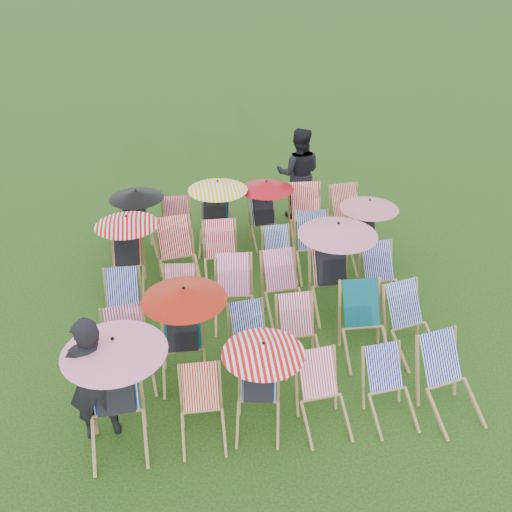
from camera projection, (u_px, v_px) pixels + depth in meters
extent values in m
plane|color=black|center=(262.00, 316.00, 8.93)|extent=(100.00, 100.00, 0.00)
cube|color=#0825AC|center=(115.00, 383.00, 6.66)|extent=(0.53, 0.40, 0.62)
cube|color=black|center=(115.00, 386.00, 6.61)|extent=(0.45, 0.46, 0.65)
sphere|color=tan|center=(111.00, 358.00, 6.53)|extent=(0.23, 0.23, 0.23)
cylinder|color=black|center=(117.00, 369.00, 6.44)|extent=(0.03, 0.03, 0.75)
cone|color=pink|center=(113.00, 346.00, 6.27)|extent=(1.19, 1.19, 0.18)
cube|color=red|center=(200.00, 387.00, 6.78)|extent=(0.43, 0.32, 0.51)
cube|color=#072F97|center=(259.00, 378.00, 6.91)|extent=(0.48, 0.39, 0.51)
cube|color=black|center=(259.00, 380.00, 6.87)|extent=(0.42, 0.43, 0.53)
sphere|color=tan|center=(259.00, 357.00, 6.81)|extent=(0.19, 0.19, 0.19)
cylinder|color=black|center=(263.00, 367.00, 6.72)|extent=(0.03, 0.03, 0.63)
cone|color=red|center=(263.00, 348.00, 6.57)|extent=(0.98, 0.98, 0.15)
cube|color=#FE326D|center=(318.00, 373.00, 6.94)|extent=(0.47, 0.37, 0.53)
cube|color=#0908AA|center=(384.00, 367.00, 7.06)|extent=(0.46, 0.36, 0.52)
cube|color=#0815AA|center=(441.00, 357.00, 7.10)|extent=(0.56, 0.45, 0.59)
cube|color=#D12971|center=(124.00, 330.00, 7.59)|extent=(0.53, 0.42, 0.58)
cube|color=#0B7729|center=(182.00, 327.00, 7.65)|extent=(0.50, 0.38, 0.58)
cube|color=black|center=(182.00, 329.00, 7.61)|extent=(0.42, 0.43, 0.61)
sphere|color=tan|center=(180.00, 305.00, 7.54)|extent=(0.21, 0.21, 0.21)
cylinder|color=black|center=(186.00, 314.00, 7.45)|extent=(0.03, 0.03, 0.71)
cone|color=#A11809|center=(184.00, 294.00, 7.28)|extent=(1.11, 1.11, 0.17)
cube|color=#071494|center=(247.00, 322.00, 7.85)|extent=(0.47, 0.37, 0.52)
cube|color=#CB2858|center=(296.00, 315.00, 7.94)|extent=(0.46, 0.34, 0.54)
cube|color=#0A693A|center=(361.00, 303.00, 8.06)|extent=(0.53, 0.40, 0.61)
cube|color=#07199F|center=(404.00, 304.00, 8.11)|extent=(0.55, 0.45, 0.58)
cube|color=#081EB0|center=(122.00, 288.00, 8.52)|extent=(0.47, 0.35, 0.55)
cube|color=#D02956|center=(180.00, 284.00, 8.64)|extent=(0.49, 0.38, 0.54)
cube|color=#ED2F98|center=(233.00, 275.00, 8.75)|extent=(0.54, 0.42, 0.59)
cube|color=#FF3397|center=(280.00, 269.00, 8.92)|extent=(0.50, 0.39, 0.57)
cube|color=red|center=(329.00, 263.00, 8.97)|extent=(0.54, 0.40, 0.63)
cube|color=black|center=(330.00, 264.00, 8.93)|extent=(0.45, 0.46, 0.66)
sphere|color=tan|center=(330.00, 242.00, 8.85)|extent=(0.23, 0.23, 0.23)
cylinder|color=black|center=(336.00, 249.00, 8.75)|extent=(0.03, 0.03, 0.77)
cone|color=pink|center=(338.00, 229.00, 8.57)|extent=(1.21, 1.21, 0.19)
cube|color=#070F9E|center=(378.00, 261.00, 9.13)|extent=(0.51, 0.39, 0.57)
cube|color=red|center=(127.00, 248.00, 9.58)|extent=(0.48, 0.36, 0.54)
cube|color=black|center=(127.00, 249.00, 9.54)|extent=(0.40, 0.42, 0.57)
sphere|color=tan|center=(125.00, 231.00, 9.47)|extent=(0.20, 0.20, 0.20)
cylinder|color=black|center=(128.00, 237.00, 9.39)|extent=(0.03, 0.03, 0.66)
cone|color=#B80909|center=(126.00, 221.00, 9.24)|extent=(1.04, 1.04, 0.16)
cube|color=red|center=(174.00, 237.00, 9.71)|extent=(0.58, 0.46, 0.63)
cube|color=red|center=(220.00, 239.00, 9.75)|extent=(0.51, 0.38, 0.59)
cube|color=#072493|center=(277.00, 241.00, 9.86)|extent=(0.43, 0.32, 0.50)
cube|color=#06108F|center=(312.00, 230.00, 9.94)|extent=(0.54, 0.41, 0.62)
cube|color=red|center=(362.00, 230.00, 10.16)|extent=(0.45, 0.34, 0.53)
cube|color=black|center=(363.00, 231.00, 10.12)|extent=(0.38, 0.39, 0.56)
sphere|color=tan|center=(362.00, 214.00, 10.05)|extent=(0.19, 0.19, 0.19)
cylinder|color=black|center=(368.00, 220.00, 9.97)|extent=(0.03, 0.03, 0.65)
cone|color=#D06A7F|center=(369.00, 204.00, 9.82)|extent=(1.02, 1.02, 0.16)
cube|color=#0B7426|center=(135.00, 219.00, 10.58)|extent=(0.49, 0.40, 0.51)
cube|color=black|center=(136.00, 220.00, 10.55)|extent=(0.43, 0.44, 0.54)
sphere|color=tan|center=(133.00, 204.00, 10.48)|extent=(0.19, 0.19, 0.19)
cylinder|color=black|center=(138.00, 209.00, 10.41)|extent=(0.03, 0.03, 0.63)
cone|color=black|center=(136.00, 194.00, 10.27)|extent=(0.99, 0.99, 0.15)
cube|color=red|center=(176.00, 213.00, 10.72)|extent=(0.46, 0.34, 0.55)
cube|color=#0A6A27|center=(216.00, 212.00, 10.69)|extent=(0.53, 0.43, 0.57)
cube|color=black|center=(216.00, 213.00, 10.65)|extent=(0.47, 0.48, 0.59)
sphere|color=tan|center=(215.00, 196.00, 10.57)|extent=(0.21, 0.21, 0.21)
cylinder|color=black|center=(218.00, 201.00, 10.48)|extent=(0.03, 0.03, 0.69)
cone|color=yellow|center=(217.00, 186.00, 10.32)|extent=(1.09, 1.09, 0.17)
cube|color=#081CA7|center=(262.00, 210.00, 10.90)|extent=(0.46, 0.35, 0.52)
cube|color=black|center=(263.00, 211.00, 10.86)|extent=(0.39, 0.40, 0.55)
sphere|color=tan|center=(262.00, 195.00, 10.79)|extent=(0.19, 0.19, 0.19)
cylinder|color=black|center=(266.00, 200.00, 10.72)|extent=(0.03, 0.03, 0.64)
cone|color=#A50915|center=(267.00, 185.00, 10.57)|extent=(1.00, 1.00, 0.16)
cube|color=red|center=(305.00, 201.00, 10.94)|extent=(0.56, 0.42, 0.64)
cube|color=red|center=(345.00, 201.00, 11.03)|extent=(0.53, 0.41, 0.60)
imported|color=black|center=(93.00, 379.00, 6.47)|extent=(0.67, 0.49, 1.70)
imported|color=black|center=(299.00, 174.00, 11.51)|extent=(1.06, 0.92, 1.89)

